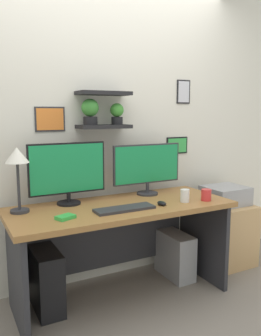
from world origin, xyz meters
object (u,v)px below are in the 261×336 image
monitor_right (147,167)px  printer (225,195)px  pen_cup (185,196)px  computer_mouse (162,203)px  keyboard (125,209)px  computer_tower_left (46,280)px  desk (119,229)px  scissors_tray (65,217)px  coffee_mug (206,195)px  monitor_left (68,171)px  desk_lamp (17,162)px  computer_tower_right (175,255)px  drawer_cabinet (224,233)px

monitor_right → printer: monitor_right is taller
monitor_right → pen_cup: (0.13, -0.37, -0.19)m
computer_mouse → pen_cup: size_ratio=0.90×
keyboard → computer_tower_left: keyboard is taller
computer_tower_left → desk: bearing=-5.8°
computer_mouse → printer: bearing=18.1°
monitor_right → scissors_tray: (-0.83, -0.36, -0.23)m
coffee_mug → monitor_left: bearing=157.8°
scissors_tray → printer: 1.68m
desk_lamp → printer: size_ratio=1.20×
monitor_left → pen_cup: (0.82, -0.37, -0.20)m
scissors_tray → coffee_mug: bearing=-2.3°
desk_lamp → computer_tower_right: (1.29, -0.04, -0.91)m
computer_tower_left → computer_tower_right: (1.14, 0.01, -0.03)m
desk → desk_lamp: size_ratio=3.71×
pen_cup → scissors_tray: bearing=179.7°
monitor_left → coffee_mug: 1.10m
computer_tower_right → pen_cup: bearing=-111.5°
monitor_right → computer_mouse: 0.44m
monitor_right → desk_lamp: (-1.06, -0.06, 0.11)m
printer → desk: bearing=-175.4°
monitor_left → desk_lamp: 0.39m
coffee_mug → printer: bearing=33.1°
printer → drawer_cabinet: bearing=0.0°
computer_mouse → scissors_tray: size_ratio=0.75×
computer_tower_right → keyboard: bearing=-157.8°
drawer_cabinet → printer: bearing=0.0°
computer_tower_left → drawer_cabinet: bearing=1.2°
monitor_right → coffee_mug: 0.54m
desk → monitor_left: size_ratio=2.86×
monitor_left → computer_mouse: size_ratio=6.56×
computer_tower_left → computer_tower_right: bearing=0.3°
monitor_right → computer_tower_right: 0.83m
desk_lamp → printer: (1.88, -0.00, -0.44)m
desk → printer: size_ratio=4.44×
computer_tower_left → pen_cup: bearing=-14.2°
computer_mouse → coffee_mug: coffee_mug is taller
drawer_cabinet → printer: size_ratio=1.52×
computer_mouse → drawer_cabinet: size_ratio=0.16×
monitor_left → keyboard: monitor_left is taller
monitor_left → computer_mouse: monitor_left is taller
desk → computer_tower_right: size_ratio=4.22×
monitor_right → computer_mouse: (-0.09, -0.37, -0.22)m
computer_mouse → pen_cup: bearing=-0.6°
printer → desk_lamp: bearing=179.9°
desk → desk_lamp: desk_lamp is taller
computer_tower_left → desk_lamp: bearing=165.2°
desk → computer_mouse: 0.40m
desk → pen_cup: pen_cup is taller
coffee_mug → desk_lamp: bearing=165.9°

